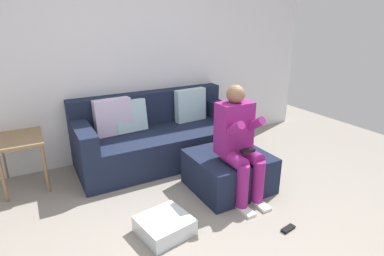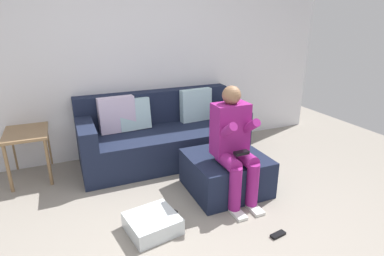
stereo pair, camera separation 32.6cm
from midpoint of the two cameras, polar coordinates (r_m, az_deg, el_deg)
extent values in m
cube|color=silver|center=(4.02, -15.06, 13.75)|extent=(5.65, 0.10, 2.72)
cube|color=#192138|center=(3.93, -8.09, -3.35)|extent=(2.02, 0.87, 0.41)
cube|color=#192138|center=(4.09, -10.08, 3.67)|extent=(2.02, 0.19, 0.42)
cube|color=#192138|center=(3.62, -21.97, -1.28)|extent=(0.19, 0.87, 0.22)
cube|color=#192138|center=(4.20, 3.44, 2.95)|extent=(0.19, 0.87, 0.22)
cube|color=silver|center=(3.80, -16.74, 1.95)|extent=(0.43, 0.18, 0.43)
cube|color=silver|center=(3.86, -13.67, 2.15)|extent=(0.40, 0.20, 0.40)
cube|color=silver|center=(4.14, -2.55, 4.21)|extent=(0.44, 0.15, 0.43)
cube|color=#192138|center=(3.32, 3.95, -7.95)|extent=(0.77, 0.73, 0.39)
cube|color=#8C1E72|center=(3.03, 4.69, -0.03)|extent=(0.34, 0.21, 0.51)
sphere|color=#8C6647|center=(2.93, 4.87, 6.16)|extent=(0.18, 0.18, 0.18)
cylinder|color=#8C1E72|center=(2.96, 4.61, -5.86)|extent=(0.14, 0.30, 0.14)
cylinder|color=#8C1E72|center=(2.95, 6.10, -10.66)|extent=(0.12, 0.12, 0.43)
cube|color=white|center=(3.03, 6.61, -14.87)|extent=(0.10, 0.22, 0.03)
cylinder|color=#8C1E72|center=(2.86, 4.00, -0.56)|extent=(0.08, 0.33, 0.27)
cylinder|color=#8C1E72|center=(3.06, 7.56, -5.09)|extent=(0.14, 0.30, 0.14)
cylinder|color=#8C1E72|center=(3.05, 9.05, -9.73)|extent=(0.12, 0.12, 0.43)
cube|color=white|center=(3.13, 9.50, -13.83)|extent=(0.10, 0.22, 0.03)
cylinder|color=#8C1E72|center=(2.99, 7.90, 0.32)|extent=(0.08, 0.32, 0.26)
cube|color=black|center=(2.91, 7.01, -4.23)|extent=(0.14, 0.06, 0.03)
cube|color=silver|center=(2.77, -8.59, -17.37)|extent=(0.47, 0.45, 0.14)
cube|color=olive|center=(3.77, -31.42, -1.67)|extent=(0.44, 0.62, 0.03)
cylinder|color=olive|center=(3.63, -33.71, -7.68)|extent=(0.04, 0.04, 0.53)
cylinder|color=olive|center=(3.60, -27.73, -6.75)|extent=(0.04, 0.04, 0.53)
cylinder|color=olive|center=(4.15, -33.27, -4.43)|extent=(0.04, 0.04, 0.53)
cylinder|color=olive|center=(4.12, -28.05, -3.60)|extent=(0.04, 0.04, 0.53)
cube|color=black|center=(2.88, 14.04, -17.60)|extent=(0.15, 0.08, 0.02)
cube|color=black|center=(2.97, -5.55, -15.78)|extent=(0.15, 0.10, 0.02)
camera|label=1|loc=(0.16, -92.70, -0.96)|focal=29.05mm
camera|label=2|loc=(0.16, 87.30, 0.96)|focal=29.05mm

